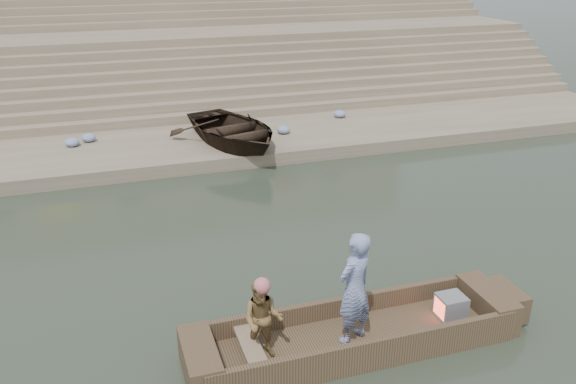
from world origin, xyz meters
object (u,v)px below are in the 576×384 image
main_rowboat (354,341)px  television (450,306)px  standing_man (354,288)px  rowing_man (263,319)px  beached_rowboat (233,130)px

main_rowboat → television: size_ratio=10.87×
standing_man → rowing_man: standing_man is taller
main_rowboat → beached_rowboat: beached_rowboat is taller
rowing_man → beached_rowboat: size_ratio=0.30×
rowing_man → television: (3.35, 0.01, -0.46)m
rowing_man → beached_rowboat: 10.28m
main_rowboat → television: bearing=-0.0°
standing_man → rowing_man: bearing=-27.1°
standing_man → beached_rowboat: standing_man is taller
television → beached_rowboat: (-1.45, 10.10, 0.43)m
standing_man → television: 2.01m
rowing_man → television: size_ratio=2.86×
beached_rowboat → rowing_man: bearing=-115.5°
main_rowboat → beached_rowboat: bearing=88.0°
main_rowboat → television: (1.80, -0.00, 0.31)m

